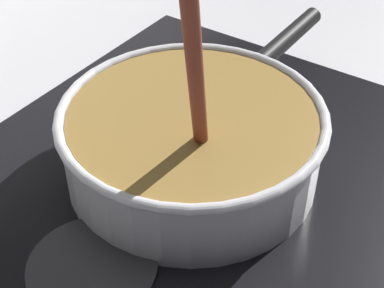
{
  "coord_description": "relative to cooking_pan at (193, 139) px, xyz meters",
  "views": [
    {
      "loc": [
        -0.29,
        -0.1,
        0.44
      ],
      "look_at": [
        0.1,
        0.17,
        0.05
      ],
      "focal_mm": 55.0,
      "sensor_mm": 36.0,
      "label": 1
    }
  ],
  "objects": [
    {
      "name": "hob_plate",
      "position": [
        -0.0,
        0.0,
        -0.05
      ],
      "size": [
        0.56,
        0.48,
        0.01
      ],
      "primitive_type": "cube",
      "color": "black",
      "rests_on": "ground"
    },
    {
      "name": "burner_ring",
      "position": [
        -0.0,
        0.0,
        -0.04
      ],
      "size": [
        0.17,
        0.17,
        0.01
      ],
      "primitive_type": "torus",
      "color": "#592D0C",
      "rests_on": "hob_plate"
    },
    {
      "name": "spare_burner",
      "position": [
        -0.16,
        0.0,
        -0.04
      ],
      "size": [
        0.12,
        0.12,
        0.01
      ],
      "primitive_type": "cylinder",
      "color": "#262628",
      "rests_on": "hob_plate"
    },
    {
      "name": "cooking_pan",
      "position": [
        0.0,
        0.0,
        0.0
      ],
      "size": [
        0.42,
        0.28,
        0.32
      ],
      "color": "silver",
      "rests_on": "hob_plate"
    }
  ]
}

